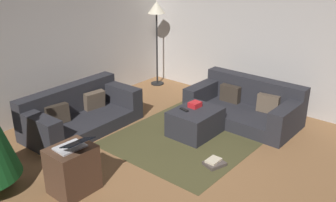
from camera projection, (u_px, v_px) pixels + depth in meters
name	position (u px, v px, depth m)	size (l,w,h in m)	color
ground_plane	(178.00, 184.00, 4.64)	(6.40, 6.40, 0.00)	brown
rear_partition	(29.00, 45.00, 6.02)	(6.40, 0.12, 2.60)	#BCB7B2
corner_partition	(292.00, 40.00, 6.38)	(0.12, 6.40, 2.60)	#B5B0AB
couch_left	(79.00, 113.00, 6.03)	(1.91, 0.97, 0.68)	#26262B
couch_right	(246.00, 106.00, 6.33)	(1.01, 1.83, 0.70)	#26262B
ottoman	(195.00, 122.00, 5.85)	(0.78, 0.63, 0.41)	#26262B
gift_box	(195.00, 105.00, 5.86)	(0.18, 0.15, 0.08)	red
tv_remote	(184.00, 110.00, 5.75)	(0.05, 0.16, 0.02)	black
side_table	(73.00, 170.00, 4.41)	(0.52, 0.44, 0.59)	#4C3323
laptop	(73.00, 145.00, 4.24)	(0.35, 0.43, 0.19)	silver
book_stack	(214.00, 163.00, 5.03)	(0.32, 0.29, 0.08)	#4C423D
corner_lamp	(157.00, 14.00, 7.59)	(0.36, 0.36, 1.78)	black
area_rug	(195.00, 133.00, 5.92)	(2.60, 2.00, 0.01)	#434023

